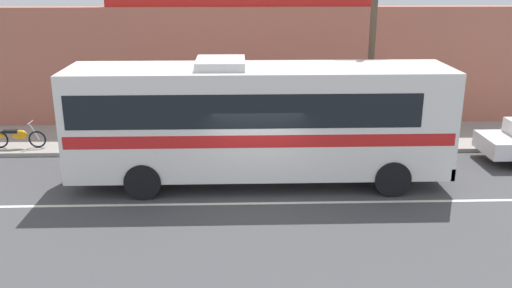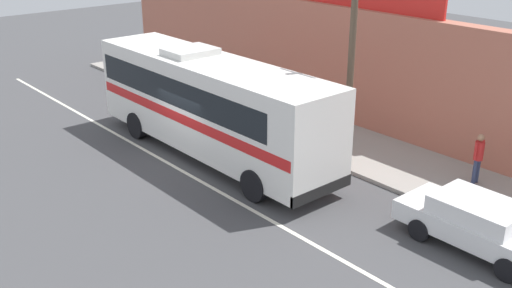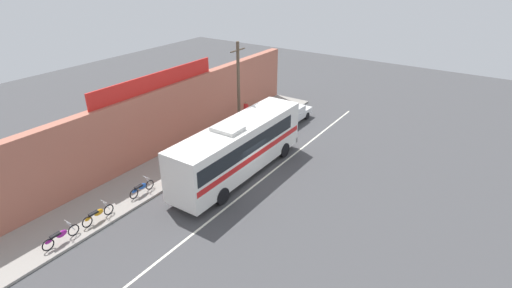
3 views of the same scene
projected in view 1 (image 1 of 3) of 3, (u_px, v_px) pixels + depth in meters
name	position (u px, v px, depth m)	size (l,w,h in m)	color
ground_plane	(257.00, 192.00, 16.21)	(70.00, 70.00, 0.00)	#444447
sidewalk_slab	(252.00, 138.00, 21.14)	(30.00, 3.60, 0.14)	gray
storefront_facade	(251.00, 67.00, 22.48)	(30.00, 0.70, 4.80)	#B26651
road_center_stripe	(258.00, 203.00, 15.45)	(30.00, 0.14, 0.01)	silver
intercity_bus	(256.00, 117.00, 16.37)	(11.11, 2.62, 3.78)	white
utility_pole	(372.00, 37.00, 18.62)	(1.60, 0.22, 7.52)	brown
motorcycle_orange	(106.00, 135.00, 19.80)	(1.82, 0.56, 0.94)	black
motorcycle_purple	(17.00, 136.00, 19.62)	(1.95, 0.56, 0.94)	black
pedestrian_far_right	(451.00, 106.00, 21.57)	(0.30, 0.48, 1.67)	navy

